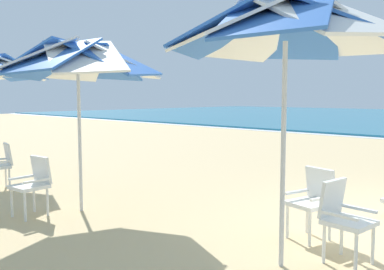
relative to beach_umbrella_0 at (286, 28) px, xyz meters
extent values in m
cylinder|color=silver|center=(0.00, 0.00, -1.27)|extent=(0.05, 0.05, 2.28)
cube|color=blue|center=(0.53, 0.22, 0.03)|extent=(1.31, 1.26, 0.54)
cube|color=white|center=(0.22, 0.53, 0.03)|extent=(1.25, 1.35, 0.54)
cube|color=blue|center=(-0.22, 0.53, 0.03)|extent=(1.26, 1.31, 0.54)
cube|color=white|center=(-0.53, 0.22, 0.03)|extent=(1.35, 1.25, 0.54)
cube|color=blue|center=(-0.53, -0.22, 0.03)|extent=(1.31, 1.26, 0.54)
cube|color=white|center=(-0.22, -0.53, 0.03)|extent=(1.25, 1.35, 0.54)
cube|color=blue|center=(0.22, -0.53, 0.03)|extent=(1.26, 1.31, 0.54)
cube|color=white|center=(0.53, -0.22, 0.03)|extent=(1.35, 1.25, 0.54)
cube|color=white|center=(0.47, 0.53, -1.97)|extent=(0.48, 0.48, 0.05)
cube|color=white|center=(0.27, 0.55, -1.74)|extent=(0.14, 0.43, 0.40)
cube|color=white|center=(0.49, 0.73, -1.86)|extent=(0.40, 0.08, 0.03)
cube|color=white|center=(0.45, 0.33, -1.86)|extent=(0.40, 0.08, 0.03)
cylinder|color=white|center=(0.67, 0.69, -2.20)|extent=(0.04, 0.04, 0.41)
cylinder|color=white|center=(0.63, 0.34, -2.20)|extent=(0.04, 0.04, 0.41)
cylinder|color=white|center=(0.32, 0.73, -2.20)|extent=(0.04, 0.04, 0.41)
cylinder|color=white|center=(0.28, 0.38, -2.20)|extent=(0.04, 0.04, 0.41)
cube|color=white|center=(-0.20, 0.94, -1.97)|extent=(0.53, 0.53, 0.05)
cube|color=white|center=(-0.15, 1.13, -1.74)|extent=(0.43, 0.19, 0.40)
cube|color=white|center=(0.00, 0.89, -1.86)|extent=(0.13, 0.39, 0.03)
cube|color=white|center=(-0.39, 0.98, -1.86)|extent=(0.13, 0.39, 0.03)
cylinder|color=white|center=(-0.07, 0.73, -2.20)|extent=(0.04, 0.04, 0.41)
cylinder|color=white|center=(-0.41, 0.81, -2.20)|extent=(0.04, 0.04, 0.41)
cylinder|color=white|center=(0.01, 1.07, -2.20)|extent=(0.04, 0.04, 0.41)
cylinder|color=white|center=(-0.33, 1.15, -2.20)|extent=(0.04, 0.04, 0.41)
cylinder|color=silver|center=(-3.33, -0.28, -1.35)|extent=(0.05, 0.05, 2.11)
cube|color=blue|center=(-2.78, -0.05, -0.13)|extent=(1.36, 1.31, 0.58)
cube|color=white|center=(-3.10, 0.27, -0.13)|extent=(1.29, 1.40, 0.58)
cube|color=blue|center=(-3.55, 0.27, -0.13)|extent=(1.31, 1.36, 0.58)
cube|color=white|center=(-3.88, -0.05, -0.13)|extent=(1.40, 1.29, 0.58)
cube|color=blue|center=(-3.88, -0.51, -0.13)|extent=(1.36, 1.31, 0.58)
cube|color=white|center=(-3.55, -0.83, -0.13)|extent=(1.29, 1.40, 0.58)
cube|color=blue|center=(-3.10, -0.83, -0.13)|extent=(1.31, 1.36, 0.58)
cube|color=white|center=(-2.78, -0.51, -0.13)|extent=(1.40, 1.29, 0.58)
sphere|color=silver|center=(-3.33, -0.28, 0.18)|extent=(0.08, 0.08, 0.08)
cube|color=white|center=(-3.60, -0.96, -1.97)|extent=(0.48, 0.48, 0.05)
cube|color=white|center=(-3.62, -0.76, -1.74)|extent=(0.43, 0.13, 0.40)
cube|color=white|center=(-3.40, -0.94, -1.86)|extent=(0.08, 0.40, 0.03)
cube|color=white|center=(-3.80, -0.98, -1.86)|extent=(0.08, 0.40, 0.03)
cylinder|color=white|center=(-3.41, -1.12, -2.20)|extent=(0.04, 0.04, 0.41)
cylinder|color=white|center=(-3.76, -1.15, -2.20)|extent=(0.04, 0.04, 0.41)
cylinder|color=white|center=(-3.44, -0.77, -2.20)|extent=(0.04, 0.04, 0.41)
cylinder|color=white|center=(-3.79, -0.80, -2.20)|extent=(0.04, 0.04, 0.41)
cube|color=blue|center=(-6.09, -0.13, -0.08)|extent=(1.46, 1.34, 0.51)
cube|color=white|center=(-6.42, 0.20, -0.08)|extent=(1.35, 1.42, 0.51)
cube|color=blue|center=(-6.88, 0.20, -0.08)|extent=(1.34, 1.46, 0.51)
cube|color=white|center=(-5.64, -0.39, -1.74)|extent=(0.43, 0.18, 0.40)
cylinder|color=white|center=(-5.48, -0.45, -2.20)|extent=(0.04, 0.04, 0.41)
cylinder|color=white|center=(-5.82, -0.38, -2.20)|extent=(0.04, 0.04, 0.41)
camera|label=1|loc=(2.22, -3.67, -0.66)|focal=39.37mm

